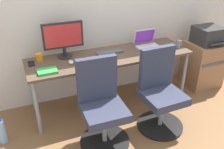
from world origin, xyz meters
The scene contains 18 objects.
ground_plane centered at (0.00, 0.00, 0.00)m, with size 5.28×5.28×0.00m, color brown.
back_wall centered at (0.00, 0.39, 1.30)m, with size 4.40×0.04×2.60m, color silver.
desk centered at (0.00, 0.00, 0.65)m, with size 2.05×0.61×0.70m.
office_chair_left centered at (-0.35, -0.62, 0.42)m, with size 0.54×0.54×0.94m.
office_chair_right centered at (0.35, -0.62, 0.42)m, with size 0.54×0.54×0.94m.
side_cabinet centered at (1.48, -0.04, 0.33)m, with size 0.50×0.45×0.67m.
printer centered at (1.48, -0.05, 0.79)m, with size 0.38×0.40×0.24m.
water_bottle_on_floor centered at (-1.37, -0.25, 0.15)m, with size 0.09×0.09×0.31m.
desktop_monitor centered at (-0.53, 0.16, 0.95)m, with size 0.48×0.18×0.43m.
open_laptop centered at (0.56, 0.08, 0.76)m, with size 0.31×0.28×0.22m.
keyboard_by_monitor centered at (0.02, 0.08, 0.71)m, with size 0.34×0.12×0.02m, color #515156.
keyboard_by_laptop centered at (0.58, -0.23, 0.71)m, with size 0.34×0.12×0.02m, color #2D2D2D.
mouse_by_monitor centered at (-0.51, -0.04, 0.72)m, with size 0.06×0.10×0.03m, color silver.
mouse_by_laptop centered at (-0.28, -0.20, 0.72)m, with size 0.06×0.10×0.03m, color #2D2D2D.
coffee_mug centered at (-0.83, 0.17, 0.75)m, with size 0.08×0.08×0.09m, color orange.
pen_cup centered at (0.93, -0.11, 0.76)m, with size 0.07×0.07×0.10m, color slate.
phone_near_laptop centered at (-0.94, 0.12, 0.71)m, with size 0.07×0.14×0.01m, color black.
notebook centered at (-0.80, -0.16, 0.72)m, with size 0.21×0.15×0.03m, color green.
Camera 1 is at (-1.06, -2.60, 1.91)m, focal length 39.36 mm.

